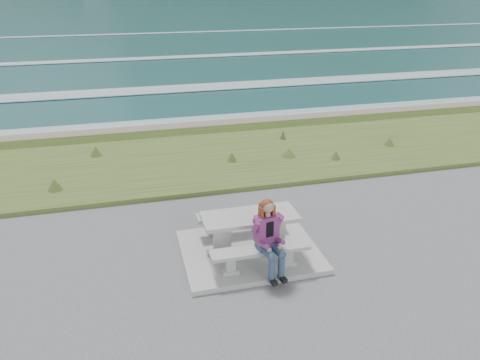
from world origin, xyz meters
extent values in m
cube|color=#A5A5A0|center=(0.00, 0.00, 0.05)|extent=(2.60, 2.10, 0.10)
cube|color=#A5A5A0|center=(-0.54, 0.00, 0.14)|extent=(0.62, 0.12, 0.08)
cube|color=#A5A5A0|center=(-0.54, 0.00, 0.44)|extent=(0.34, 0.09, 0.51)
cube|color=#A5A5A0|center=(-0.54, 0.00, 0.73)|extent=(0.62, 0.12, 0.08)
cube|color=#A5A5A0|center=(0.54, 0.00, 0.14)|extent=(0.62, 0.12, 0.08)
cube|color=#A5A5A0|center=(0.54, 0.00, 0.44)|extent=(0.34, 0.09, 0.51)
cube|color=#A5A5A0|center=(0.54, 0.00, 0.73)|extent=(0.62, 0.12, 0.08)
cube|color=#A5A5A0|center=(0.00, 0.00, 0.81)|extent=(1.80, 0.75, 0.08)
cube|color=#A5A5A0|center=(-0.54, -0.70, 0.14)|extent=(0.30, 0.12, 0.08)
cube|color=#A5A5A0|center=(-0.54, -0.70, 0.29)|extent=(0.17, 0.09, 0.22)
cube|color=#A5A5A0|center=(-0.54, -0.70, 0.44)|extent=(0.30, 0.12, 0.08)
cube|color=#A5A5A0|center=(0.54, -0.70, 0.14)|extent=(0.30, 0.12, 0.08)
cube|color=#A5A5A0|center=(0.54, -0.70, 0.29)|extent=(0.17, 0.09, 0.22)
cube|color=#A5A5A0|center=(0.54, -0.70, 0.44)|extent=(0.30, 0.12, 0.08)
cube|color=#A5A5A0|center=(0.00, -0.70, 0.52)|extent=(1.80, 0.35, 0.07)
cube|color=#A5A5A0|center=(-0.54, 0.70, 0.14)|extent=(0.30, 0.12, 0.08)
cube|color=#A5A5A0|center=(-0.54, 0.70, 0.29)|extent=(0.17, 0.09, 0.22)
cube|color=#A5A5A0|center=(-0.54, 0.70, 0.44)|extent=(0.30, 0.12, 0.08)
cube|color=#A5A5A0|center=(0.54, 0.70, 0.14)|extent=(0.30, 0.12, 0.08)
cube|color=#A5A5A0|center=(0.54, 0.70, 0.29)|extent=(0.17, 0.09, 0.22)
cube|color=#A5A5A0|center=(0.54, 0.70, 0.44)|extent=(0.30, 0.12, 0.08)
cube|color=#A5A5A0|center=(0.00, 0.70, 0.52)|extent=(1.80, 0.35, 0.07)
cube|color=#30501E|center=(0.00, 5.00, 0.00)|extent=(160.00, 4.50, 0.22)
cube|color=#706454|center=(0.00, 7.90, 0.00)|extent=(160.00, 0.80, 2.20)
cube|color=silver|center=(0.00, 14.00, -1.74)|extent=(220.00, 3.00, 0.06)
cube|color=silver|center=(0.00, 22.00, -1.74)|extent=(220.00, 2.00, 0.06)
cube|color=silver|center=(0.00, 34.00, -1.74)|extent=(220.00, 1.40, 0.06)
cube|color=silver|center=(0.00, 52.00, -1.74)|extent=(220.00, 1.00, 0.06)
cube|color=navy|center=(0.16, -0.90, 0.38)|extent=(0.47, 0.73, 0.56)
cube|color=#7C2D6C|center=(0.12, -0.68, 0.92)|extent=(0.43, 0.29, 0.51)
sphere|color=tan|center=(0.12, -0.70, 1.36)|extent=(0.22, 0.22, 0.22)
sphere|color=maroon|center=(0.11, -0.68, 1.37)|extent=(0.24, 0.24, 0.24)
camera|label=1|loc=(-2.10, -7.45, 5.02)|focal=35.00mm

